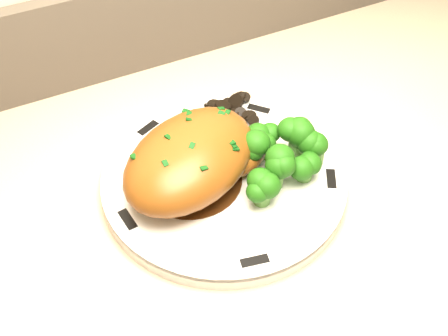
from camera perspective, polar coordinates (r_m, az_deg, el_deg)
name	(u,v)px	position (r m, az deg, el deg)	size (l,w,h in m)	color
plate	(224,180)	(0.59, 0.00, -1.23)	(0.25, 0.25, 0.02)	silver
rim_accent_0	(259,109)	(0.66, 3.55, 6.01)	(0.03, 0.01, 0.00)	black
rim_accent_1	(148,128)	(0.64, -7.72, 4.04)	(0.03, 0.01, 0.00)	black
rim_accent_2	(128,220)	(0.55, -9.77, -5.18)	(0.03, 0.01, 0.00)	black
rim_accent_3	(255,261)	(0.52, 3.13, -9.42)	(0.03, 0.01, 0.00)	black
rim_accent_4	(331,179)	(0.59, 10.83, -1.09)	(0.03, 0.01, 0.00)	black
gravy_pool	(191,180)	(0.58, -3.36, -1.20)	(0.11, 0.11, 0.00)	#371B0A
chicken_breast	(196,158)	(0.56, -2.91, 1.00)	(0.19, 0.17, 0.06)	brown
mushroom_pile	(224,120)	(0.64, -0.02, 4.89)	(0.08, 0.06, 0.02)	black
broccoli_florets	(282,157)	(0.57, 5.95, 1.12)	(0.10, 0.08, 0.04)	#568C3B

